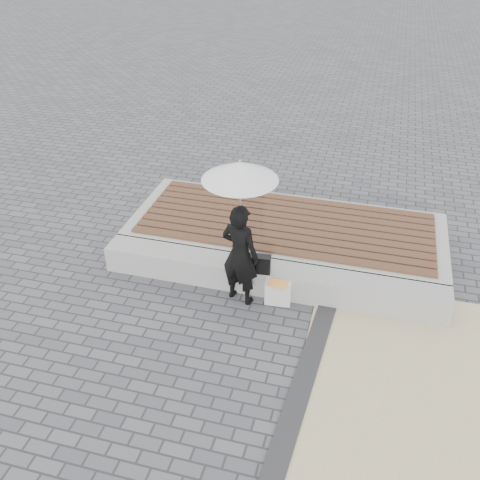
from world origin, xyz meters
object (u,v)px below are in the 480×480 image
(seating_ledge, at_px, (270,278))
(handbag, at_px, (257,264))
(canvas_tote, at_px, (278,292))
(parasol, at_px, (240,171))
(woman, at_px, (240,255))

(seating_ledge, distance_m, handbag, 0.40)
(seating_ledge, relative_size, canvas_tote, 13.18)
(parasol, bearing_deg, handbag, 38.76)
(handbag, bearing_deg, seating_ledge, 41.39)
(handbag, bearing_deg, canvas_tote, -25.57)
(handbag, xyz_separation_m, canvas_tote, (0.34, -0.12, -0.35))
(parasol, xyz_separation_m, canvas_tote, (0.54, 0.04, -1.83))
(canvas_tote, bearing_deg, woman, 178.64)
(parasol, bearing_deg, woman, -75.96)
(seating_ledge, bearing_deg, woman, -137.40)
(seating_ledge, height_order, woman, woman)
(woman, bearing_deg, handbag, -124.83)
(seating_ledge, bearing_deg, canvas_tote, -57.32)
(seating_ledge, relative_size, parasol, 4.04)
(woman, height_order, parasol, parasol)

